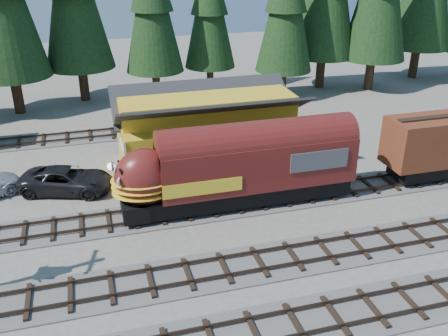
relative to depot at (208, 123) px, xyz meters
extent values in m
plane|color=#6B665B|center=(0.00, -10.50, -2.96)|extent=(120.00, 120.00, 0.00)
cube|color=#4C4947|center=(10.00, -6.50, -2.92)|extent=(68.00, 3.20, 0.08)
cube|color=#38281E|center=(10.00, -7.22, -2.71)|extent=(68.00, 0.08, 0.16)
cube|color=#38281E|center=(10.00, -5.78, -2.71)|extent=(68.00, 0.08, 0.16)
cube|color=#4C4947|center=(10.00, -12.50, -2.92)|extent=(68.00, 3.20, 0.08)
cube|color=#38281E|center=(10.00, -11.78, -2.71)|extent=(68.00, 0.08, 0.16)
cube|color=#4C4947|center=(-10.00, 7.50, -2.92)|extent=(32.00, 3.20, 0.08)
cube|color=#38281E|center=(-10.00, 6.78, -2.71)|extent=(32.00, 0.08, 0.16)
cube|color=#38281E|center=(-10.00, 8.22, -2.71)|extent=(32.00, 0.08, 0.16)
cube|color=gold|center=(0.00, 0.00, -1.26)|extent=(12.00, 6.00, 3.40)
cube|color=yellow|center=(0.00, 0.00, 1.16)|extent=(11.88, 3.30, 1.44)
cube|color=white|center=(-6.04, -1.00, -0.76)|extent=(0.06, 2.40, 0.60)
cone|color=black|center=(-1.13, 16.53, 6.13)|extent=(5.55, 5.55, 12.64)
cone|color=black|center=(4.66, 17.68, 5.43)|extent=(5.12, 5.12, 11.66)
cone|color=black|center=(10.99, 13.51, 6.01)|extent=(5.48, 5.48, 12.47)
cube|color=black|center=(0.57, -6.50, -2.14)|extent=(12.82, 2.29, 0.99)
cube|color=#5E1915|center=(1.29, -6.50, -0.29)|extent=(11.69, 2.70, 2.70)
ellipsoid|color=#5E1915|center=(-5.27, -6.50, -0.38)|extent=(3.42, 2.64, 3.33)
cube|color=#38383A|center=(4.62, -6.50, 0.02)|extent=(3.60, 2.76, 1.17)
sphere|color=white|center=(-7.05, -6.50, 0.52)|extent=(0.40, 0.40, 0.40)
imported|color=black|center=(-9.68, -1.88, -2.16)|extent=(6.31, 4.33, 1.60)
camera|label=1|loc=(-7.83, -31.57, 11.79)|focal=40.00mm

